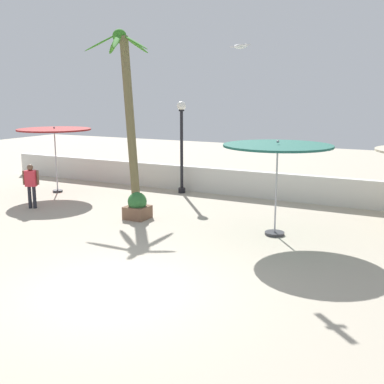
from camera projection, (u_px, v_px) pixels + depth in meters
name	position (u px, v px, depth m)	size (l,w,h in m)	color
ground_plane	(115.00, 290.00, 9.53)	(56.00, 56.00, 0.00)	#B2A893
boundary_wall	(269.00, 185.00, 17.81)	(25.20, 0.30, 1.00)	silver
patio_umbrella_1	(278.00, 150.00, 12.83)	(2.95, 2.95, 2.65)	#333338
patio_umbrella_2	(54.00, 131.00, 18.62)	(2.85, 2.85, 2.62)	#333338
palm_tree_0	(127.00, 97.00, 17.87)	(2.59, 2.54, 6.22)	brown
lamp_post_0	(182.00, 139.00, 18.52)	(0.35, 0.35, 3.59)	black
guest_0	(31.00, 182.00, 16.22)	(0.51, 0.38, 1.53)	#26262D
seagull_0	(240.00, 46.00, 12.81)	(0.89, 0.91, 0.14)	white
planter	(137.00, 207.00, 14.96)	(0.70, 0.70, 0.85)	brown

